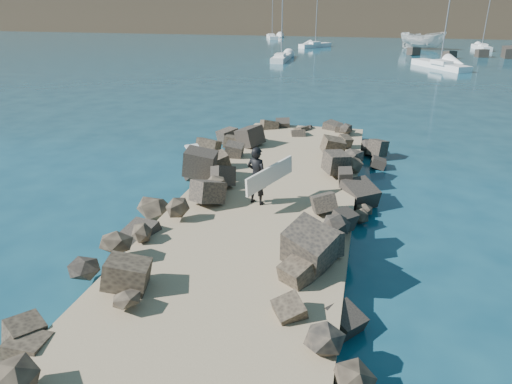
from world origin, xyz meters
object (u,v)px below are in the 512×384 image
(boat_imported, at_px, (422,40))
(sailboat_a, at_px, (281,58))
(surfer_with_board, at_px, (259,176))
(surfboard_resting, at_px, (200,160))

(boat_imported, distance_m, sailboat_a, 27.77)
(surfer_with_board, distance_m, sailboat_a, 46.06)
(surfboard_resting, relative_size, boat_imported, 0.32)
(surfboard_resting, bearing_deg, surfer_with_board, -79.71)
(surfboard_resting, xyz_separation_m, boat_imported, (13.81, 63.23, 0.32))
(boat_imported, bearing_deg, surfboard_resting, -170.96)
(surfboard_resting, bearing_deg, sailboat_a, 57.11)
(surfboard_resting, xyz_separation_m, surfer_with_board, (3.09, -2.62, 0.57))
(surfboard_resting, distance_m, sailboat_a, 43.01)
(sailboat_a, bearing_deg, surfer_with_board, -80.02)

